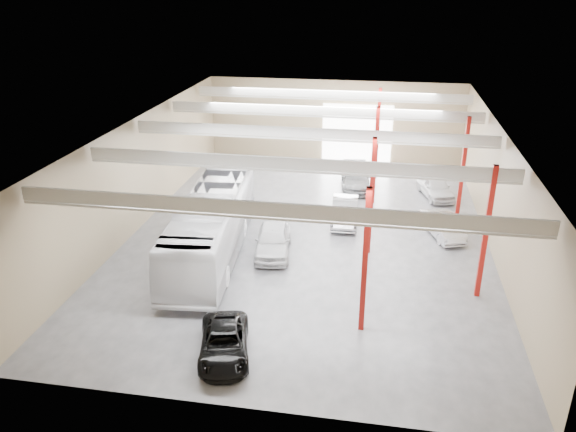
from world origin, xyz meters
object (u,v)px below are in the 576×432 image
(black_sedan, at_px, (224,343))
(car_right_far, at_px, (435,187))
(coach_bus, at_px, (211,225))
(car_row_b, at_px, (345,211))
(car_right_near, at_px, (443,226))
(car_row_a, at_px, (273,239))
(car_row_c, at_px, (356,178))

(black_sedan, bearing_deg, car_right_far, 50.19)
(coach_bus, xyz_separation_m, black_sedan, (3.28, -9.11, -1.25))
(car_row_b, height_order, car_right_near, car_row_b)
(black_sedan, relative_size, car_row_a, 0.90)
(car_row_b, xyz_separation_m, car_row_c, (0.31, 6.80, -0.02))
(car_row_a, relative_size, car_row_c, 0.95)
(car_right_near, bearing_deg, car_row_c, 108.02)
(coach_bus, bearing_deg, car_row_a, 9.34)
(car_right_far, bearing_deg, car_row_c, 154.74)
(car_right_near, distance_m, car_right_far, 6.94)
(coach_bus, height_order, car_row_c, coach_bus)
(black_sedan, xyz_separation_m, car_row_b, (3.97, 15.20, 0.17))
(car_right_near, xyz_separation_m, car_right_far, (0.00, 6.94, 0.06))
(car_row_c, height_order, car_right_near, car_row_c)
(coach_bus, relative_size, car_right_far, 3.02)
(coach_bus, distance_m, black_sedan, 9.76)
(car_row_a, height_order, car_right_far, car_row_a)
(black_sedan, height_order, car_right_far, car_right_far)
(car_right_near, bearing_deg, coach_bus, -178.49)
(car_row_a, distance_m, car_right_near, 10.84)
(car_row_c, distance_m, car_right_near, 9.88)
(car_row_a, distance_m, car_right_far, 14.91)
(car_row_a, distance_m, car_row_b, 6.45)
(black_sedan, distance_m, car_row_a, 10.00)
(car_right_far, bearing_deg, black_sedan, -131.81)
(car_row_b, height_order, car_row_c, car_row_b)
(car_row_c, distance_m, car_right_far, 6.00)
(black_sedan, xyz_separation_m, car_row_c, (4.28, 22.00, 0.14))
(black_sedan, bearing_deg, car_right_near, 40.17)
(coach_bus, relative_size, black_sedan, 3.00)
(black_sedan, xyz_separation_m, car_right_near, (10.20, 14.09, 0.08))
(car_right_far, bearing_deg, car_row_a, -148.24)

